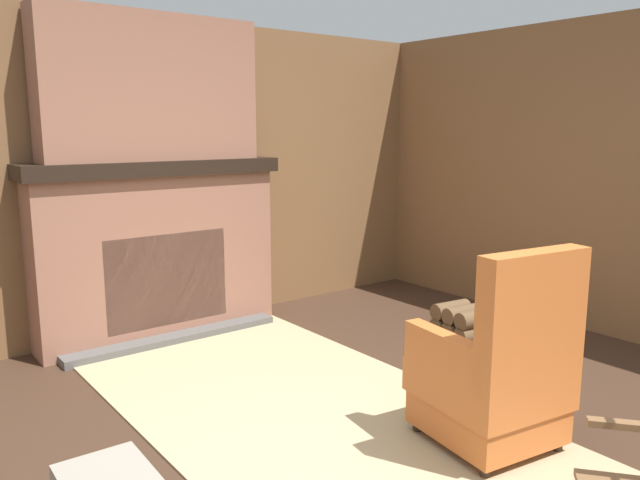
# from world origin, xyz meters

# --- Properties ---
(ground_plane) EXTENTS (14.00, 14.00, 0.00)m
(ground_plane) POSITION_xyz_m (0.00, 0.00, 0.00)
(ground_plane) COLOR #3D281C
(wood_panel_wall_left) EXTENTS (0.06, 6.09, 2.45)m
(wood_panel_wall_left) POSITION_xyz_m (-2.78, 0.00, 1.22)
(wood_panel_wall_left) COLOR brown
(wood_panel_wall_left) RESTS_ON ground
(fireplace_hearth) EXTENTS (0.54, 1.96, 1.37)m
(fireplace_hearth) POSITION_xyz_m (-2.57, 0.00, 0.68)
(fireplace_hearth) COLOR #93604C
(fireplace_hearth) RESTS_ON ground
(chimney_breast) EXTENTS (0.29, 1.64, 1.06)m
(chimney_breast) POSITION_xyz_m (-2.58, 0.00, 1.90)
(chimney_breast) COLOR #93604C
(chimney_breast) RESTS_ON fireplace_hearth
(area_rug) EXTENTS (3.98, 1.73, 0.01)m
(area_rug) POSITION_xyz_m (-0.52, 0.08, 0.01)
(area_rug) COLOR tan
(area_rug) RESTS_ON ground
(armchair) EXTENTS (0.72, 0.70, 1.06)m
(armchair) POSITION_xyz_m (0.12, 0.60, 0.38)
(armchair) COLOR #C6662D
(armchair) RESTS_ON ground
(firewood_stack) EXTENTS (0.45, 0.37, 0.25)m
(firewood_stack) POSITION_xyz_m (-1.08, 1.83, 0.13)
(firewood_stack) COLOR brown
(firewood_stack) RESTS_ON ground
(oil_lamp_vase) EXTENTS (0.10, 0.10, 0.30)m
(oil_lamp_vase) POSITION_xyz_m (-2.61, -0.24, 1.48)
(oil_lamp_vase) COLOR #99B29E
(oil_lamp_vase) RESTS_ON fireplace_hearth
(storage_case) EXTENTS (0.15, 0.25, 0.16)m
(storage_case) POSITION_xyz_m (-2.61, 0.13, 1.45)
(storage_case) COLOR gray
(storage_case) RESTS_ON fireplace_hearth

